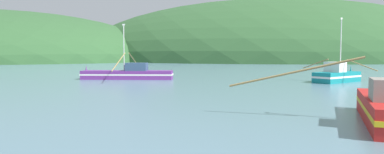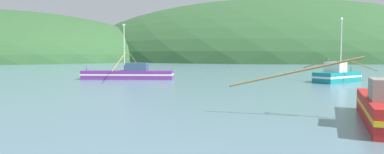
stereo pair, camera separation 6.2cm
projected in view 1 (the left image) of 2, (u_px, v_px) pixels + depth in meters
hill_far_left at (267, 60)px, 182.09m from camera, size 189.71×151.77×57.60m
fishing_boat_purple at (128, 74)px, 47.54m from camera, size 12.20×15.45×7.28m
fishing_boat_teal at (337, 75)px, 42.78m from camera, size 6.76×6.89×7.68m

